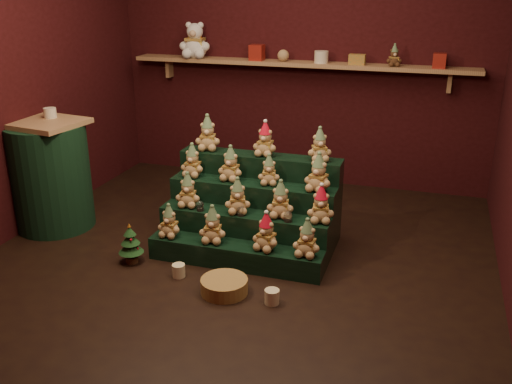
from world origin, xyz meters
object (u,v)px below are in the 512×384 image
(snow_globe_a, at_px, (200,206))
(side_table, at_px, (51,175))
(snow_globe_c, at_px, (288,216))
(mini_christmas_tree, at_px, (131,244))
(mug_left, at_px, (179,271))
(riser_tier_front, at_px, (235,255))
(mug_right, at_px, (272,297))
(wicker_basket, at_px, (224,286))
(brown_bear, at_px, (394,55))
(white_bear, at_px, (195,35))
(snow_globe_b, at_px, (241,211))

(snow_globe_a, xyz_separation_m, side_table, (-1.46, 0.08, 0.08))
(snow_globe_c, bearing_deg, mini_christmas_tree, -163.07)
(snow_globe_c, xyz_separation_m, mug_left, (-0.73, -0.46, -0.35))
(mug_left, bearing_deg, mini_christmas_tree, 167.84)
(riser_tier_front, distance_m, mug_right, 0.63)
(mug_left, bearing_deg, riser_tier_front, 40.55)
(mug_right, height_order, wicker_basket, wicker_basket)
(snow_globe_a, relative_size, mug_right, 0.79)
(snow_globe_a, xyz_separation_m, brown_bear, (1.29, 1.84, 1.02))
(mug_right, bearing_deg, white_bear, 122.83)
(wicker_basket, bearing_deg, mug_right, -5.51)
(snow_globe_b, relative_size, brown_bear, 0.39)
(snow_globe_c, height_order, wicker_basket, snow_globe_c)
(snow_globe_b, xyz_separation_m, wicker_basket, (0.07, -0.58, -0.35))
(snow_globe_b, relative_size, mug_left, 0.81)
(snow_globe_a, height_order, side_table, side_table)
(mug_left, bearing_deg, snow_globe_c, 32.17)
(riser_tier_front, height_order, mini_christmas_tree, mini_christmas_tree)
(riser_tier_front, distance_m, mini_christmas_tree, 0.83)
(snow_globe_a, distance_m, mini_christmas_tree, 0.62)
(riser_tier_front, bearing_deg, wicker_basket, -81.19)
(riser_tier_front, xyz_separation_m, mini_christmas_tree, (-0.80, -0.20, 0.07))
(snow_globe_a, height_order, mini_christmas_tree, snow_globe_a)
(snow_globe_a, height_order, mug_left, snow_globe_a)
(snow_globe_a, bearing_deg, side_table, 177.05)
(snow_globe_a, height_order, mug_right, snow_globe_a)
(white_bear, bearing_deg, mini_christmas_tree, -88.18)
(brown_bear, bearing_deg, mini_christmas_tree, -146.53)
(snow_globe_a, relative_size, mini_christmas_tree, 0.24)
(wicker_basket, distance_m, brown_bear, 2.91)
(side_table, relative_size, brown_bear, 4.76)
(white_bear, height_order, brown_bear, white_bear)
(mini_christmas_tree, bearing_deg, snow_globe_a, 38.69)
(snow_globe_a, height_order, wicker_basket, snow_globe_a)
(snow_globe_a, distance_m, mug_right, 1.05)
(wicker_basket, xyz_separation_m, white_bear, (-1.22, 2.42, 1.50))
(mug_right, height_order, white_bear, white_bear)
(mini_christmas_tree, height_order, mug_left, mini_christmas_tree)
(riser_tier_front, relative_size, mug_right, 13.46)
(riser_tier_front, bearing_deg, snow_globe_b, 91.96)
(snow_globe_b, distance_m, mug_right, 0.83)
(side_table, bearing_deg, white_bear, 77.50)
(side_table, xyz_separation_m, brown_bear, (2.76, 1.77, 0.94))
(side_table, bearing_deg, mug_right, -8.84)
(side_table, distance_m, mug_left, 1.62)
(wicker_basket, height_order, brown_bear, brown_bear)
(snow_globe_a, xyz_separation_m, mug_left, (0.00, -0.46, -0.35))
(snow_globe_b, bearing_deg, mug_left, -126.83)
(mug_right, bearing_deg, snow_globe_c, 94.82)
(brown_bear, bearing_deg, riser_tier_front, -133.31)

